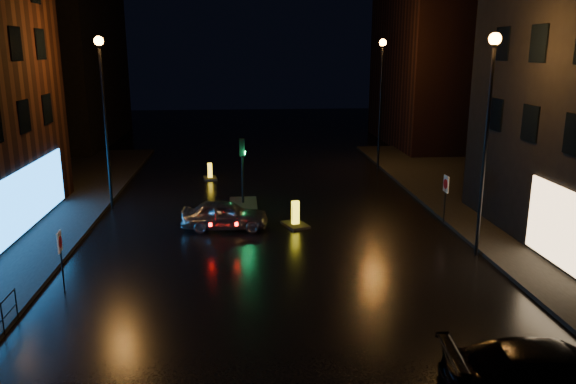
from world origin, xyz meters
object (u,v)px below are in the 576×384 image
bollard_near (295,221)px  bollard_far (210,175)px  road_sign_right (446,188)px  silver_hatchback (225,215)px  dark_sedan (557,378)px  traffic_signal (243,195)px  road_sign_left (60,247)px

bollard_near → bollard_far: 10.71m
bollard_near → road_sign_right: road_sign_right is taller
silver_hatchback → dark_sedan: (7.66, -13.57, 0.09)m
bollard_far → silver_hatchback: bearing=-91.7°
silver_hatchback → bollard_near: (3.16, 0.10, -0.39)m
silver_hatchback → bollard_near: size_ratio=2.43×
traffic_signal → bollard_near: (2.33, -3.76, -0.25)m
bollard_far → road_sign_right: (11.08, -10.16, 1.50)m
road_sign_left → bollard_far: bearing=70.2°
bollard_near → bollard_far: (-4.31, 9.81, -0.04)m
traffic_signal → dark_sedan: (6.83, -17.42, 0.24)m
dark_sedan → traffic_signal: bearing=26.3°
traffic_signal → road_sign_right: traffic_signal is taller
traffic_signal → road_sign_left: size_ratio=1.66×
traffic_signal → dark_sedan: size_ratio=0.68×
traffic_signal → road_sign_right: (9.10, -4.11, 1.21)m
bollard_far → road_sign_left: bearing=-112.3°
bollard_far → road_sign_right: 15.11m
dark_sedan → bollard_near: size_ratio=3.25×
traffic_signal → road_sign_right: bearing=-24.3°
silver_hatchback → bollard_far: bearing=9.9°
road_sign_left → dark_sedan: bearing=-35.6°
traffic_signal → road_sign_left: bearing=-120.7°
dark_sedan → road_sign_right: size_ratio=2.23×
bollard_near → silver_hatchback: bearing=161.3°
silver_hatchback → road_sign_left: road_sign_left is taller
dark_sedan → bollard_near: (-4.50, 13.66, -0.48)m
bollard_far → dark_sedan: bearing=-77.7°
bollard_far → road_sign_left: size_ratio=0.60×
dark_sedan → road_sign_right: bearing=-4.8°
road_sign_right → dark_sedan: bearing=79.2°
road_sign_right → bollard_near: bearing=-4.1°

